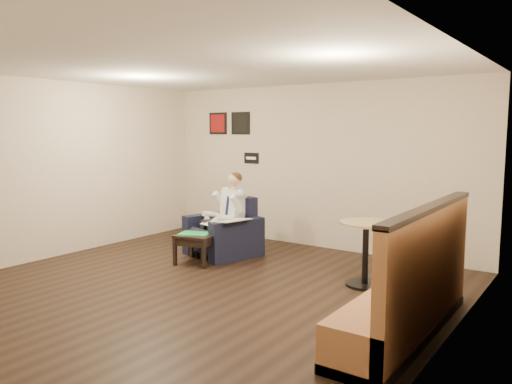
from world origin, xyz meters
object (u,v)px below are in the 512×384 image
Objects in this scene: armchair at (223,227)px; side_table at (197,248)px; banquette at (404,270)px; cafe_table at (365,254)px; coffee_mug at (211,230)px; smartphone at (205,232)px; green_folder at (195,233)px; seated_man at (217,217)px.

armchair reaches higher than side_table.
cafe_table is at bearing 126.71° from banquette.
cafe_table is at bearing 11.78° from armchair.
cafe_table is (2.39, 0.26, -0.08)m from coffee_mug.
armchair is at bearing 88.38° from smartphone.
banquette is (3.48, -0.79, 0.19)m from green_folder.
banquette is at bearing -53.29° from cafe_table.
banquette is at bearing -12.71° from green_folder.
smartphone is 0.06× the size of banquette.
seated_man is 0.51× the size of banquette.
banquette is (3.45, -1.43, 0.18)m from armchair.
armchair is 0.64m from green_folder.
green_folder is 0.26m from coffee_mug.
armchair reaches higher than green_folder.
coffee_mug is at bearing -173.82° from cafe_table.
side_table is at bearing -133.73° from coffee_mug.
banquette is at bearing -13.21° from side_table.
seated_man reaches higher than armchair.
coffee_mug is at bearing 163.67° from banquette.
smartphone is (0.01, -0.45, -0.01)m from armchair.
side_table is at bearing -97.35° from smartphone.
coffee_mug is at bearing 46.27° from side_table.
smartphone is at bearing 175.48° from coffee_mug.
banquette reaches higher than coffee_mug.
armchair is 0.48m from coffee_mug.
side_table is 2.58m from cafe_table.
green_folder is at bearing -103.96° from smartphone.
banquette reaches higher than cafe_table.
green_folder is at bearing -73.47° from seated_man.
banquette is (3.46, -0.81, 0.42)m from side_table.
cafe_table is (-0.92, 1.23, -0.22)m from banquette.
armchair reaches higher than cafe_table.
armchair is at bearing 175.52° from cafe_table.
smartphone is at bearing -72.78° from armchair.
coffee_mug reaches higher than side_table.
seated_man reaches higher than coffee_mug.
seated_man is at bearing 117.65° from coffee_mug.
cafe_table is (2.57, 0.44, -0.03)m from green_folder.
side_table is 3.93× the size of smartphone.
seated_man is 2.31× the size of side_table.
banquette is (3.49, -1.31, 0.00)m from seated_man.
seated_man is at bearing 178.18° from cafe_table.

